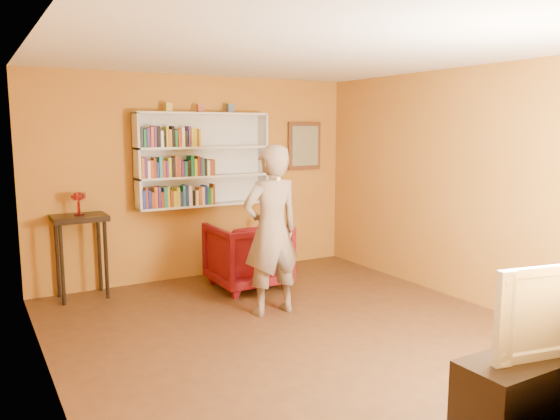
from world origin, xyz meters
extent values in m
cube|color=#462B16|center=(0.00, 0.00, -0.06)|extent=(5.30, 5.80, 0.12)
cube|color=#A8691F|center=(0.00, 2.52, 1.35)|extent=(5.30, 0.04, 2.70)
cube|color=#A8691F|center=(0.00, -2.52, 1.35)|extent=(5.30, 0.04, 2.70)
cube|color=#A8691F|center=(-2.27, 0.00, 1.35)|extent=(0.04, 5.80, 2.70)
cube|color=#A8691F|center=(2.27, 0.00, 1.35)|extent=(0.04, 5.80, 2.70)
cube|color=white|center=(0.00, 0.00, 2.73)|extent=(5.30, 5.80, 0.06)
cube|color=silver|center=(0.00, 2.48, 1.60)|extent=(1.80, 0.03, 1.20)
cube|color=silver|center=(-0.89, 2.35, 1.60)|extent=(0.03, 0.28, 1.20)
cube|color=silver|center=(0.89, 2.35, 1.60)|extent=(0.03, 0.28, 1.20)
cube|color=silver|center=(0.00, 2.35, 1.00)|extent=(1.80, 0.28, 0.03)
cube|color=silver|center=(0.00, 2.35, 1.38)|extent=(1.80, 0.28, 0.03)
cube|color=silver|center=(0.00, 2.35, 1.76)|extent=(1.80, 0.28, 0.03)
cube|color=silver|center=(0.00, 2.35, 2.20)|extent=(1.80, 0.28, 0.03)
cube|color=navy|center=(-0.84, 2.30, 1.13)|extent=(0.04, 0.16, 0.23)
cube|color=#B13D1B|center=(-0.81, 2.29, 1.15)|extent=(0.02, 0.14, 0.26)
cube|color=navy|center=(-0.77, 2.29, 1.13)|extent=(0.03, 0.14, 0.22)
cube|color=#B13D1B|center=(-0.73, 2.30, 1.11)|extent=(0.04, 0.15, 0.20)
cube|color=#BD6625|center=(-0.69, 2.30, 1.15)|extent=(0.04, 0.15, 0.27)
cube|color=#532674|center=(-0.65, 2.30, 1.15)|extent=(0.03, 0.16, 0.27)
cube|color=brown|center=(-0.61, 2.29, 1.11)|extent=(0.04, 0.14, 0.20)
cube|color=teal|center=(-0.57, 2.31, 1.14)|extent=(0.04, 0.18, 0.25)
cube|color=gold|center=(-0.53, 2.30, 1.14)|extent=(0.03, 0.15, 0.26)
cube|color=brown|center=(-0.49, 2.31, 1.12)|extent=(0.04, 0.19, 0.21)
cube|color=gold|center=(-0.44, 2.30, 1.12)|extent=(0.04, 0.15, 0.20)
cube|color=gold|center=(-0.40, 2.31, 1.14)|extent=(0.04, 0.18, 0.25)
cube|color=navy|center=(-0.36, 2.29, 1.11)|extent=(0.03, 0.15, 0.19)
cube|color=teal|center=(-0.32, 2.30, 1.15)|extent=(0.03, 0.15, 0.26)
cube|color=navy|center=(-0.28, 2.31, 1.15)|extent=(0.04, 0.17, 0.27)
cube|color=white|center=(-0.24, 2.31, 1.14)|extent=(0.04, 0.19, 0.25)
cube|color=black|center=(-0.19, 2.31, 1.11)|extent=(0.03, 0.17, 0.19)
cube|color=white|center=(-0.15, 2.30, 1.11)|extent=(0.04, 0.15, 0.20)
cube|color=#BD6625|center=(-0.10, 2.29, 1.13)|extent=(0.04, 0.14, 0.23)
cube|color=white|center=(-0.06, 2.31, 1.13)|extent=(0.03, 0.18, 0.23)
cube|color=navy|center=(-0.02, 2.30, 1.14)|extent=(0.04, 0.16, 0.25)
cube|color=#1A7743|center=(0.02, 2.30, 1.13)|extent=(0.04, 0.16, 0.22)
cube|color=gold|center=(0.06, 2.31, 1.12)|extent=(0.03, 0.18, 0.22)
cube|color=brown|center=(0.09, 2.29, 1.15)|extent=(0.03, 0.14, 0.27)
cube|color=#BD6625|center=(-0.84, 2.30, 1.52)|extent=(0.03, 0.17, 0.26)
cube|color=#532674|center=(-0.81, 2.30, 1.53)|extent=(0.03, 0.17, 0.27)
cube|color=white|center=(-0.77, 2.29, 1.50)|extent=(0.03, 0.14, 0.22)
cube|color=#B13D1B|center=(-0.73, 2.30, 1.50)|extent=(0.04, 0.16, 0.22)
cube|color=brown|center=(-0.69, 2.29, 1.52)|extent=(0.03, 0.14, 0.25)
cube|color=navy|center=(-0.66, 2.29, 1.49)|extent=(0.03, 0.15, 0.20)
cube|color=teal|center=(-0.62, 2.31, 1.52)|extent=(0.04, 0.18, 0.26)
cube|color=#B13D1B|center=(-0.58, 2.30, 1.50)|extent=(0.03, 0.16, 0.22)
cube|color=#532674|center=(-0.54, 2.29, 1.50)|extent=(0.03, 0.15, 0.20)
cube|color=gold|center=(-0.50, 2.31, 1.52)|extent=(0.04, 0.17, 0.25)
cube|color=black|center=(-0.46, 2.29, 1.52)|extent=(0.04, 0.14, 0.25)
cube|color=brown|center=(-0.41, 2.31, 1.53)|extent=(0.04, 0.18, 0.27)
cube|color=#B13D1B|center=(-0.37, 2.30, 1.52)|extent=(0.03, 0.16, 0.24)
cube|color=#532674|center=(-0.33, 2.29, 1.50)|extent=(0.04, 0.15, 0.20)
cube|color=#1A7743|center=(-0.29, 2.29, 1.49)|extent=(0.04, 0.15, 0.19)
cube|color=black|center=(-0.24, 2.30, 1.50)|extent=(0.04, 0.16, 0.21)
cube|color=#1A7743|center=(-0.20, 2.31, 1.53)|extent=(0.04, 0.19, 0.27)
cube|color=gold|center=(-0.15, 2.31, 1.51)|extent=(0.04, 0.18, 0.22)
cube|color=brown|center=(-0.12, 2.30, 1.52)|extent=(0.02, 0.16, 0.26)
cube|color=#532674|center=(-0.08, 2.29, 1.52)|extent=(0.03, 0.14, 0.25)
cube|color=#1A7743|center=(-0.05, 2.31, 1.50)|extent=(0.02, 0.18, 0.22)
cube|color=black|center=(-0.02, 2.30, 1.51)|extent=(0.03, 0.15, 0.23)
cube|color=white|center=(0.02, 2.29, 1.49)|extent=(0.03, 0.14, 0.20)
cube|color=brown|center=(0.06, 2.31, 1.50)|extent=(0.04, 0.18, 0.20)
cube|color=brown|center=(0.10, 2.30, 1.50)|extent=(0.03, 0.17, 0.21)
cube|color=black|center=(-0.85, 2.30, 1.90)|extent=(0.03, 0.16, 0.25)
cube|color=#1A7743|center=(-0.81, 2.29, 1.89)|extent=(0.04, 0.14, 0.22)
cube|color=#532674|center=(-0.76, 2.30, 1.89)|extent=(0.04, 0.16, 0.23)
cube|color=#B13D1B|center=(-0.71, 2.31, 1.90)|extent=(0.04, 0.17, 0.25)
cube|color=#532674|center=(-0.67, 2.31, 1.91)|extent=(0.03, 0.18, 0.27)
cube|color=black|center=(-0.63, 2.31, 1.90)|extent=(0.04, 0.18, 0.26)
cube|color=white|center=(-0.59, 2.31, 1.88)|extent=(0.03, 0.18, 0.20)
cube|color=black|center=(-0.56, 2.31, 1.88)|extent=(0.03, 0.18, 0.21)
cube|color=gold|center=(-0.52, 2.31, 1.90)|extent=(0.02, 0.18, 0.26)
cube|color=#BD6625|center=(-0.49, 2.31, 1.88)|extent=(0.04, 0.18, 0.22)
cube|color=black|center=(-0.44, 2.29, 1.91)|extent=(0.03, 0.14, 0.26)
cube|color=#1A7743|center=(-0.41, 2.31, 1.88)|extent=(0.03, 0.18, 0.21)
cube|color=#B13D1B|center=(-0.36, 2.30, 1.89)|extent=(0.04, 0.16, 0.23)
cube|color=white|center=(-0.32, 2.29, 1.89)|extent=(0.04, 0.15, 0.24)
cube|color=black|center=(-0.27, 2.30, 1.87)|extent=(0.04, 0.16, 0.20)
cube|color=#532674|center=(-0.23, 2.29, 1.90)|extent=(0.03, 0.14, 0.26)
cube|color=gold|center=(-0.19, 2.30, 1.90)|extent=(0.04, 0.16, 0.25)
cube|color=gold|center=(-0.15, 2.30, 1.90)|extent=(0.03, 0.16, 0.24)
cube|color=brown|center=(-0.12, 2.31, 1.89)|extent=(0.02, 0.18, 0.23)
cube|color=gold|center=(-0.09, 2.29, 1.89)|extent=(0.03, 0.15, 0.23)
cube|color=gold|center=(-0.46, 2.35, 2.27)|extent=(0.08, 0.08, 0.11)
cube|color=#A04535|center=(-0.03, 2.35, 2.26)|extent=(0.07, 0.07, 0.10)
cube|color=#4A5E7C|center=(0.40, 2.35, 2.27)|extent=(0.08, 0.08, 0.12)
cube|color=#522D17|center=(1.65, 2.46, 1.75)|extent=(0.55, 0.04, 0.70)
cube|color=gray|center=(1.65, 2.44, 1.75)|extent=(0.45, 0.02, 0.58)
cylinder|color=black|center=(-1.86, 2.07, 0.47)|extent=(0.04, 0.04, 0.93)
cylinder|color=black|center=(-1.37, 2.07, 0.47)|extent=(0.04, 0.04, 0.93)
cylinder|color=black|center=(-1.86, 2.43, 0.47)|extent=(0.04, 0.04, 0.93)
cylinder|color=black|center=(-1.37, 2.43, 0.47)|extent=(0.04, 0.04, 0.93)
cube|color=black|center=(-1.61, 2.25, 0.97)|extent=(0.61, 0.47, 0.07)
cylinder|color=maroon|center=(-1.61, 2.25, 1.01)|extent=(0.12, 0.12, 0.02)
cylinder|color=maroon|center=(-1.61, 2.25, 1.10)|extent=(0.03, 0.03, 0.15)
ellipsoid|color=maroon|center=(-1.61, 2.25, 1.22)|extent=(0.16, 0.16, 0.10)
cylinder|color=#FFE1AE|center=(-1.54, 2.25, 1.22)|extent=(0.01, 0.01, 0.12)
cylinder|color=#FFE1AE|center=(-1.55, 2.30, 1.22)|extent=(0.01, 0.01, 0.12)
cylinder|color=#FFE1AE|center=(-1.59, 2.33, 1.22)|extent=(0.01, 0.01, 0.12)
cylinder|color=#FFE1AE|center=(-1.64, 2.33, 1.22)|extent=(0.01, 0.01, 0.12)
cylinder|color=#FFE1AE|center=(-1.68, 2.30, 1.22)|extent=(0.01, 0.01, 0.12)
cylinder|color=#FFE1AE|center=(-1.69, 2.25, 1.22)|extent=(0.01, 0.01, 0.12)
cylinder|color=#FFE1AE|center=(-1.68, 2.20, 1.22)|extent=(0.01, 0.01, 0.12)
cylinder|color=#FFE1AE|center=(-1.64, 2.17, 1.22)|extent=(0.01, 0.01, 0.12)
cylinder|color=#FFE1AE|center=(-1.59, 2.17, 1.22)|extent=(0.01, 0.01, 0.12)
cylinder|color=#FFE1AE|center=(-1.55, 2.20, 1.22)|extent=(0.01, 0.01, 0.12)
imported|color=#4F0510|center=(0.29, 1.66, 0.42)|extent=(0.91, 0.93, 0.84)
imported|color=#7D6A5B|center=(0.07, 0.64, 0.92)|extent=(0.67, 0.45, 1.84)
cube|color=silver|center=(-0.08, 0.29, 1.52)|extent=(0.04, 0.15, 0.04)
cube|color=black|center=(0.62, -2.25, 0.26)|extent=(1.43, 0.43, 0.51)
imported|color=black|center=(0.62, -2.25, 0.82)|extent=(1.09, 0.36, 0.63)
camera|label=1|loc=(-2.74, -4.39, 2.01)|focal=35.00mm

